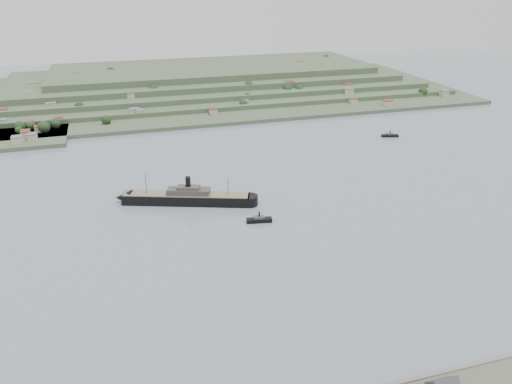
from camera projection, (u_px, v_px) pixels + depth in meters
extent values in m
plane|color=slate|center=(252.00, 227.00, 327.35)|extent=(1400.00, 1400.00, 0.00)
cube|color=#3E5236|center=(174.00, 99.00, 641.76)|extent=(760.00, 260.00, 4.00)
cube|color=#3E5236|center=(187.00, 91.00, 667.02)|extent=(680.00, 220.00, 5.00)
cube|color=#3E5236|center=(195.00, 84.00, 681.82)|extent=(600.00, 200.00, 6.00)
cube|color=#3E5236|center=(204.00, 76.00, 696.21)|extent=(520.00, 180.00, 7.00)
cube|color=#3E5236|center=(212.00, 69.00, 710.19)|extent=(440.00, 160.00, 8.00)
cube|color=black|center=(186.00, 199.00, 358.80)|extent=(90.21, 41.49, 7.10)
cone|color=black|center=(124.00, 198.00, 360.72)|extent=(15.49, 15.49, 12.17)
cylinder|color=black|center=(249.00, 200.00, 356.87)|extent=(12.17, 12.17, 7.10)
cube|color=#786850|center=(186.00, 194.00, 357.23)|extent=(87.96, 39.86, 0.61)
cube|color=#3F3D3B|center=(189.00, 191.00, 356.23)|extent=(31.74, 18.62, 4.06)
cube|color=#3F3D3B|center=(188.00, 188.00, 355.12)|extent=(17.66, 12.04, 2.54)
cylinder|color=black|center=(188.00, 183.00, 353.55)|extent=(3.65, 3.65, 9.13)
cylinder|color=#483221|center=(146.00, 185.00, 355.66)|extent=(0.51, 0.51, 16.23)
cylinder|color=#483221|center=(228.00, 188.00, 353.59)|extent=(0.51, 0.51, 14.20)
cube|color=black|center=(259.00, 220.00, 333.09)|extent=(17.50, 7.18, 2.72)
cube|color=#3F3D3B|center=(259.00, 218.00, 332.27)|extent=(8.13, 4.79, 2.04)
cylinder|color=black|center=(259.00, 214.00, 331.34)|extent=(1.13, 1.13, 3.96)
cube|color=black|center=(390.00, 136.00, 504.01)|extent=(17.67, 8.86, 2.27)
cube|color=#3F3D3B|center=(390.00, 134.00, 503.32)|extent=(8.37, 5.59, 1.70)
cylinder|color=black|center=(390.00, 132.00, 502.55)|extent=(0.95, 0.95, 3.31)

